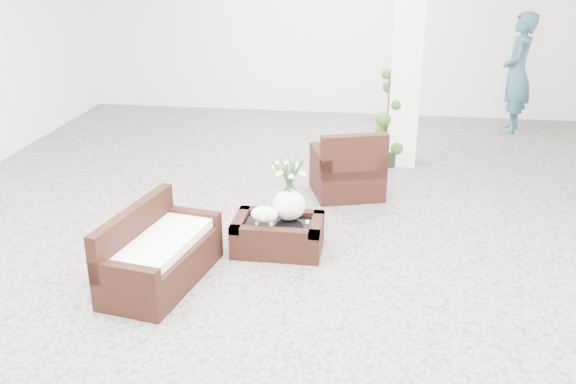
# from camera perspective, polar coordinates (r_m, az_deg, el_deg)

# --- Properties ---
(ground) EXTENTS (11.00, 11.00, 0.00)m
(ground) POSITION_cam_1_polar(r_m,az_deg,el_deg) (6.84, 0.12, -4.52)
(ground) COLOR gray
(ground) RESTS_ON ground
(column) EXTENTS (0.40, 0.40, 3.50)m
(column) POSITION_cam_1_polar(r_m,az_deg,el_deg) (8.97, 10.57, 13.19)
(column) COLOR white
(column) RESTS_ON ground
(coffee_table) EXTENTS (0.90, 0.60, 0.31)m
(coffee_table) POSITION_cam_1_polar(r_m,az_deg,el_deg) (6.63, -0.89, -3.92)
(coffee_table) COLOR black
(coffee_table) RESTS_ON ground
(sheep_figurine) EXTENTS (0.28, 0.23, 0.21)m
(sheep_figurine) POSITION_cam_1_polar(r_m,az_deg,el_deg) (6.45, -2.09, -2.14)
(sheep_figurine) COLOR white
(sheep_figurine) RESTS_ON coffee_table
(planter_narcissus) EXTENTS (0.44, 0.44, 0.80)m
(planter_narcissus) POSITION_cam_1_polar(r_m,az_deg,el_deg) (6.49, 0.10, 0.84)
(planter_narcissus) COLOR white
(planter_narcissus) RESTS_ON coffee_table
(tealight) EXTENTS (0.04, 0.04, 0.03)m
(tealight) POSITION_cam_1_polar(r_m,az_deg,el_deg) (6.54, 1.73, -2.65)
(tealight) COLOR white
(tealight) RESTS_ON coffee_table
(armchair) EXTENTS (1.00, 0.98, 0.86)m
(armchair) POSITION_cam_1_polar(r_m,az_deg,el_deg) (8.02, 5.26, 2.73)
(armchair) COLOR black
(armchair) RESTS_ON ground
(loveseat) EXTENTS (0.87, 1.43, 0.71)m
(loveseat) POSITION_cam_1_polar(r_m,az_deg,el_deg) (6.07, -11.18, -4.81)
(loveseat) COLOR black
(loveseat) RESTS_ON ground
(topiary) EXTENTS (0.36, 0.36, 1.35)m
(topiary) POSITION_cam_1_polar(r_m,az_deg,el_deg) (9.07, 8.84, 6.43)
(topiary) COLOR #254415
(topiary) RESTS_ON ground
(shopper) EXTENTS (0.63, 0.80, 1.93)m
(shopper) POSITION_cam_1_polar(r_m,az_deg,el_deg) (11.19, 19.60, 9.87)
(shopper) COLOR #2F5869
(shopper) RESTS_ON ground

